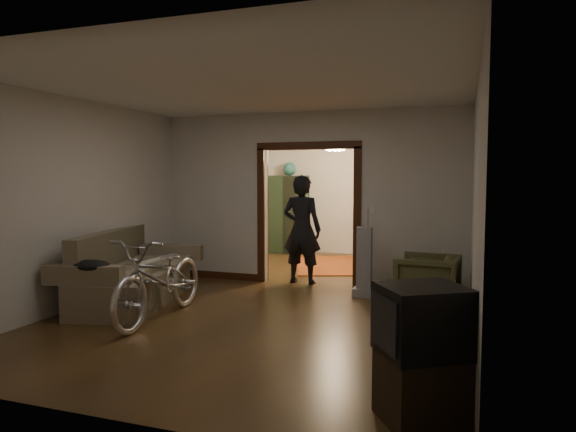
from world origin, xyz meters
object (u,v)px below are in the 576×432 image
at_px(bicycle, 161,278).
at_px(locker, 290,214).
at_px(sofa, 133,268).
at_px(desk, 402,243).
at_px(armchair, 427,282).
at_px(person, 302,229).

distance_m(bicycle, locker, 5.90).
xyz_separation_m(sofa, desk, (3.11, 5.09, -0.14)).
height_order(locker, desk, locker).
height_order(sofa, locker, locker).
xyz_separation_m(bicycle, armchair, (3.07, 1.61, -0.16)).
xyz_separation_m(armchair, person, (-2.08, 1.01, 0.53)).
bearing_deg(armchair, sofa, -70.00).
height_order(sofa, person, person).
bearing_deg(desk, locker, 161.88).
distance_m(sofa, bicycle, 1.01).
xyz_separation_m(sofa, locker, (0.50, 5.29, 0.40)).
bearing_deg(person, armchair, 156.59).
xyz_separation_m(sofa, armchair, (3.90, 1.03, -0.14)).
relative_size(sofa, locker, 1.21).
bearing_deg(locker, desk, -13.16).
height_order(armchair, desk, armchair).
bearing_deg(locker, armchair, -60.32).
height_order(bicycle, desk, bicycle).
distance_m(bicycle, armchair, 3.48).
bearing_deg(armchair, bicycle, -57.06).
relative_size(sofa, armchair, 2.72).
bearing_deg(desk, person, -126.71).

